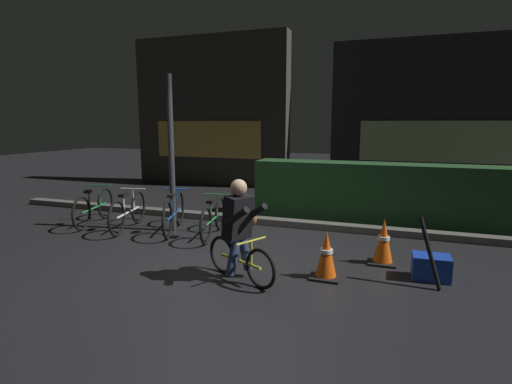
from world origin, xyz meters
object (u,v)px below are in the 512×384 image
street_post (171,155)px  parked_bike_left_mid (128,212)px  traffic_cone_near (326,255)px  blue_crate (431,267)px  closed_umbrella (430,253)px  parked_bike_center_right (213,218)px  parked_bike_leftmost (94,207)px  traffic_cone_far (383,242)px  cyclist (240,230)px  parked_bike_center_left (174,213)px

street_post → parked_bike_left_mid: street_post is taller
traffic_cone_near → blue_crate: size_ratio=1.38×
closed_umbrella → traffic_cone_near: bearing=45.5°
parked_bike_center_right → parked_bike_leftmost: bearing=79.3°
traffic_cone_far → cyclist: (-1.62, -1.18, 0.33)m
street_post → traffic_cone_far: bearing=-8.2°
parked_bike_center_left → cyclist: bearing=-149.0°
parked_bike_leftmost → closed_umbrella: (5.79, -1.06, 0.08)m
traffic_cone_near → cyclist: (-0.98, -0.39, 0.34)m
cyclist → closed_umbrella: cyclist is taller
parked_bike_left_mid → cyclist: size_ratio=1.21×
street_post → traffic_cone_near: (2.94, -1.30, -1.06)m
parked_bike_center_left → closed_umbrella: 4.23m
parked_bike_left_mid → closed_umbrella: size_ratio=1.78×
parked_bike_center_right → traffic_cone_far: size_ratio=2.37×
parked_bike_center_right → closed_umbrella: 3.45m
parked_bike_leftmost → parked_bike_center_right: 2.49m
street_post → parked_bike_left_mid: bearing=-166.9°
parked_bike_left_mid → traffic_cone_near: bearing=-120.0°
traffic_cone_far → blue_crate: size_ratio=1.42×
parked_bike_left_mid → blue_crate: size_ratio=3.44×
parked_bike_left_mid → parked_bike_center_left: bearing=-94.3°
parked_bike_left_mid → blue_crate: (4.98, -0.71, -0.18)m
parked_bike_leftmost → traffic_cone_far: 5.26m
street_post → traffic_cone_far: 3.77m
parked_bike_center_left → blue_crate: parked_bike_center_left is taller
parked_bike_center_left → parked_bike_center_right: (0.79, -0.05, -0.02)m
parked_bike_leftmost → blue_crate: parked_bike_leftmost is taller
parked_bike_center_left → traffic_cone_far: size_ratio=2.43×
cyclist → blue_crate: bearing=46.6°
cyclist → parked_bike_left_mid: bearing=178.3°
parked_bike_leftmost → traffic_cone_near: size_ratio=2.49×
parked_bike_leftmost → blue_crate: (5.83, -0.81, -0.18)m
street_post → cyclist: 2.69m
parked_bike_left_mid → traffic_cone_near: 3.92m
parked_bike_leftmost → parked_bike_center_right: parked_bike_leftmost is taller
parked_bike_center_right → cyclist: cyclist is taller
parked_bike_leftmost → traffic_cone_far: (5.25, -0.42, -0.02)m
street_post → traffic_cone_far: (3.58, -0.52, -1.05)m
parked_bike_left_mid → parked_bike_center_left: 0.87m
street_post → cyclist: (1.97, -1.69, -0.73)m
parked_bike_leftmost → parked_bike_left_mid: 0.85m
parked_bike_leftmost → parked_bike_left_mid: bearing=-111.0°
parked_bike_leftmost → street_post: bearing=-101.2°
parked_bike_center_left → blue_crate: size_ratio=3.46×
traffic_cone_near → traffic_cone_far: traffic_cone_far is taller
parked_bike_left_mid → traffic_cone_near: (3.76, -1.11, -0.03)m
parked_bike_left_mid → traffic_cone_near: size_ratio=2.50×
parked_bike_center_right → closed_umbrella: (3.29, -1.05, 0.09)m
parked_bike_center_right → traffic_cone_near: (2.11, -1.20, -0.03)m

